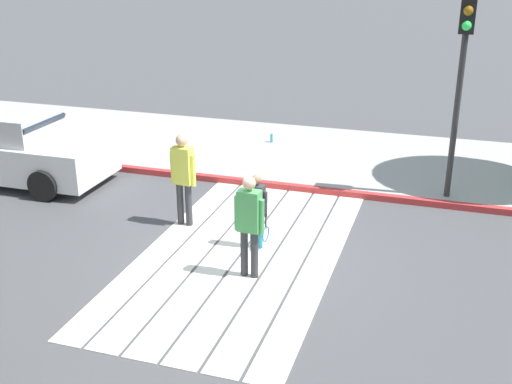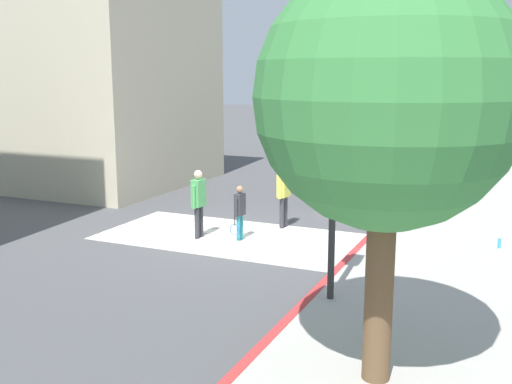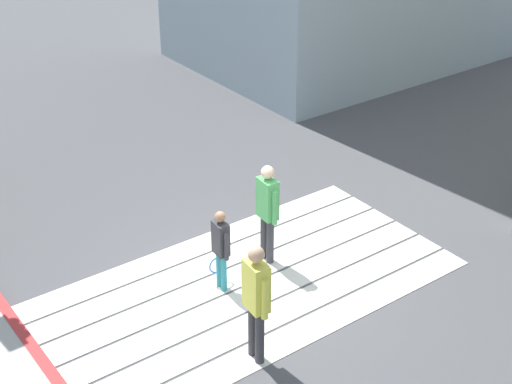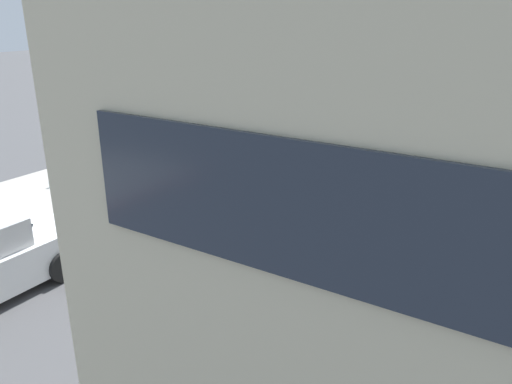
{
  "view_description": "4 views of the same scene",
  "coord_description": "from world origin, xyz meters",
  "px_view_note": "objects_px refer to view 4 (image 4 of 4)",
  "views": [
    {
      "loc": [
        9.12,
        3.19,
        4.93
      ],
      "look_at": [
        -0.74,
        0.05,
        0.89
      ],
      "focal_mm": 44.26,
      "sensor_mm": 36.0,
      "label": 1
    },
    {
      "loc": [
        -6.47,
        12.87,
        3.98
      ],
      "look_at": [
        -0.51,
        -0.45,
        1.1
      ],
      "focal_mm": 41.96,
      "sensor_mm": 36.0,
      "label": 2
    },
    {
      "loc": [
        -5.51,
        -7.68,
        6.85
      ],
      "look_at": [
        0.65,
        0.67,
        1.13
      ],
      "focal_mm": 52.94,
      "sensor_mm": 36.0,
      "label": 3
    },
    {
      "loc": [
        7.39,
        -10.4,
        5.43
      ],
      "look_at": [
        0.72,
        0.09,
        0.9
      ],
      "focal_mm": 35.08,
      "sensor_mm": 36.0,
      "label": 4
    }
  ],
  "objects_px": {
    "water_bottle": "(50,184)",
    "pedestrian_child_with_racket": "(225,188)",
    "street_tree": "(212,59)",
    "pedestrian_adult_trailing": "(260,185)",
    "traffic_light_corner": "(200,84)",
    "pedestrian_adult_lead": "(172,193)"
  },
  "relations": [
    {
      "from": "water_bottle",
      "to": "traffic_light_corner",
      "type": "bearing_deg",
      "value": 60.15
    },
    {
      "from": "water_bottle",
      "to": "pedestrian_child_with_racket",
      "type": "xyz_separation_m",
      "value": [
        5.82,
        1.44,
        0.53
      ]
    },
    {
      "from": "water_bottle",
      "to": "pedestrian_child_with_racket",
      "type": "height_order",
      "value": "pedestrian_child_with_racket"
    },
    {
      "from": "traffic_light_corner",
      "to": "street_tree",
      "type": "relative_size",
      "value": 0.8
    },
    {
      "from": "pedestrian_adult_lead",
      "to": "pedestrian_child_with_racket",
      "type": "distance_m",
      "value": 1.69
    },
    {
      "from": "traffic_light_corner",
      "to": "pedestrian_adult_lead",
      "type": "bearing_deg",
      "value": -59.94
    },
    {
      "from": "pedestrian_adult_trailing",
      "to": "pedestrian_child_with_racket",
      "type": "distance_m",
      "value": 1.06
    },
    {
      "from": "street_tree",
      "to": "pedestrian_adult_lead",
      "type": "relative_size",
      "value": 3.0
    },
    {
      "from": "water_bottle",
      "to": "pedestrian_adult_trailing",
      "type": "bearing_deg",
      "value": 13.49
    },
    {
      "from": "pedestrian_adult_lead",
      "to": "pedestrian_child_with_racket",
      "type": "xyz_separation_m",
      "value": [
        0.52,
        1.59,
        -0.27
      ]
    },
    {
      "from": "pedestrian_adult_lead",
      "to": "pedestrian_adult_trailing",
      "type": "distance_m",
      "value": 2.36
    },
    {
      "from": "pedestrian_adult_lead",
      "to": "street_tree",
      "type": "bearing_deg",
      "value": 119.37
    },
    {
      "from": "pedestrian_adult_trailing",
      "to": "water_bottle",
      "type": "bearing_deg",
      "value": -166.51
    },
    {
      "from": "pedestrian_child_with_racket",
      "to": "pedestrian_adult_trailing",
      "type": "bearing_deg",
      "value": 11.2
    },
    {
      "from": "street_tree",
      "to": "pedestrian_adult_trailing",
      "type": "relative_size",
      "value": 3.13
    },
    {
      "from": "traffic_light_corner",
      "to": "water_bottle",
      "type": "bearing_deg",
      "value": -119.85
    },
    {
      "from": "pedestrian_adult_lead",
      "to": "pedestrian_child_with_racket",
      "type": "bearing_deg",
      "value": 71.94
    },
    {
      "from": "traffic_light_corner",
      "to": "pedestrian_adult_trailing",
      "type": "relative_size",
      "value": 2.5
    },
    {
      "from": "water_bottle",
      "to": "street_tree",
      "type": "bearing_deg",
      "value": 79.31
    },
    {
      "from": "pedestrian_child_with_racket",
      "to": "street_tree",
      "type": "bearing_deg",
      "value": 129.33
    },
    {
      "from": "water_bottle",
      "to": "pedestrian_adult_lead",
      "type": "distance_m",
      "value": 5.36
    },
    {
      "from": "pedestrian_adult_trailing",
      "to": "pedestrian_adult_lead",
      "type": "bearing_deg",
      "value": -130.66
    }
  ]
}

